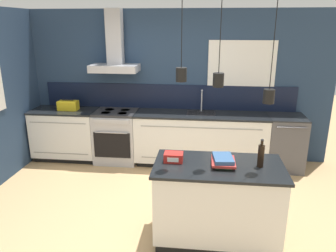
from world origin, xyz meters
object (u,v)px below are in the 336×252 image
object	(u,v)px
red_supply_box	(174,157)
yellow_toolbox	(68,105)
oven_range	(117,136)
book_stack	(223,161)
dishwasher	(285,142)
bottle_on_island	(261,155)

from	to	relation	value
red_supply_box	yellow_toolbox	bearing A→B (deg)	135.30
oven_range	book_stack	world-z (taller)	book_stack
book_stack	yellow_toolbox	xyz separation A→B (m)	(-2.59, 2.07, 0.03)
dishwasher	yellow_toolbox	world-z (taller)	yellow_toolbox
dishwasher	bottle_on_island	distance (m)	2.27
book_stack	red_supply_box	size ratio (longest dim) A/B	1.59
bottle_on_island	red_supply_box	bearing A→B (deg)	177.87
oven_range	yellow_toolbox	xyz separation A→B (m)	(-0.85, 0.00, 0.54)
bottle_on_island	yellow_toolbox	bearing A→B (deg)	145.24
oven_range	yellow_toolbox	world-z (taller)	yellow_toolbox
dishwasher	book_stack	size ratio (longest dim) A/B	2.79
yellow_toolbox	bottle_on_island	bearing A→B (deg)	-34.76
book_stack	yellow_toolbox	world-z (taller)	yellow_toolbox
dishwasher	book_stack	distance (m)	2.41
red_supply_box	dishwasher	bearing A→B (deg)	50.52
dishwasher	bottle_on_island	world-z (taller)	bottle_on_island
bottle_on_island	yellow_toolbox	world-z (taller)	bottle_on_island
red_supply_box	book_stack	bearing A→B (deg)	-3.62
oven_range	book_stack	size ratio (longest dim) A/B	2.79
dishwasher	red_supply_box	xyz separation A→B (m)	(-1.67, -2.03, 0.50)
yellow_toolbox	book_stack	bearing A→B (deg)	-38.57
book_stack	yellow_toolbox	size ratio (longest dim) A/B	0.96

